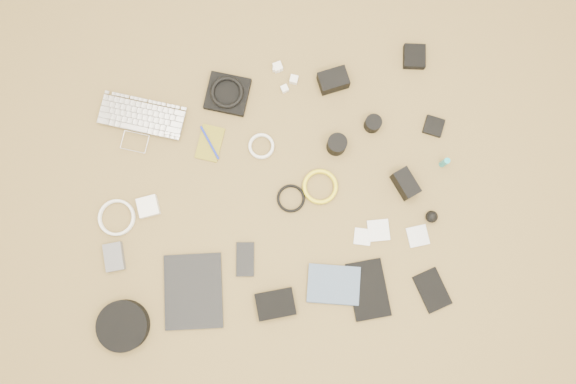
{
  "coord_description": "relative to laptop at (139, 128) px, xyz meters",
  "views": [
    {
      "loc": [
        0.02,
        -0.26,
        2.15
      ],
      "look_at": [
        0.05,
        0.03,
        0.02
      ],
      "focal_mm": 35.0,
      "sensor_mm": 36.0,
      "label": 1
    }
  ],
  "objects": [
    {
      "name": "battery_charger",
      "position": [
        -0.14,
        -0.49,
        0.0
      ],
      "size": [
        0.07,
        0.11,
        0.03
      ],
      "primitive_type": "cube",
      "rotation": [
        0.0,
        0.0,
        0.06
      ],
      "color": "#595A5F",
      "rests_on": "ground"
    },
    {
      "name": "charger_c",
      "position": [
        0.62,
        0.12,
        0.0
      ],
      "size": [
        0.04,
        0.04,
        0.03
      ],
      "primitive_type": "cube",
      "rotation": [
        0.0,
        0.0,
        -0.37
      ],
      "color": "white",
      "rests_on": "ground"
    },
    {
      "name": "lens_b",
      "position": [
        0.9,
        -0.1,
        0.02
      ],
      "size": [
        0.08,
        0.08,
        0.06
      ],
      "primitive_type": "cylinder",
      "rotation": [
        0.0,
        0.0,
        -0.18
      ],
      "color": "black",
      "rests_on": "ground"
    },
    {
      "name": "dslr_camera",
      "position": [
        0.77,
        0.09,
        0.02
      ],
      "size": [
        0.12,
        0.1,
        0.06
      ],
      "primitive_type": "cube",
      "rotation": [
        0.0,
        0.0,
        0.17
      ],
      "color": "black",
      "rests_on": "ground"
    },
    {
      "name": "headphone_case",
      "position": [
        -0.13,
        -0.74,
        0.01
      ],
      "size": [
        0.21,
        0.21,
        0.05
      ],
      "primitive_type": "cylinder",
      "rotation": [
        0.0,
        0.0,
        -0.13
      ],
      "color": "black",
      "rests_on": "ground"
    },
    {
      "name": "notebook_black_a",
      "position": [
        0.8,
        -0.73,
        -0.01
      ],
      "size": [
        0.15,
        0.22,
        0.02
      ],
      "primitive_type": "cube",
      "rotation": [
        0.0,
        0.0,
        0.05
      ],
      "color": "black",
      "rests_on": "ground"
    },
    {
      "name": "charger_a",
      "position": [
        0.56,
        0.17,
        0.0
      ],
      "size": [
        0.03,
        0.03,
        0.03
      ],
      "primitive_type": "cube",
      "rotation": [
        0.0,
        0.0,
        -0.22
      ],
      "color": "white",
      "rests_on": "ground"
    },
    {
      "name": "lens_pouch",
      "position": [
        1.11,
        0.15,
        0.0
      ],
      "size": [
        0.1,
        0.11,
        0.03
      ],
      "primitive_type": "cube",
      "rotation": [
        0.0,
        0.0,
        -0.16
      ],
      "color": "black",
      "rests_on": "ground"
    },
    {
      "name": "tablet",
      "position": [
        0.14,
        -0.65,
        -0.01
      ],
      "size": [
        0.24,
        0.3,
        0.01
      ],
      "primitive_type": "cube",
      "rotation": [
        0.0,
        0.0,
        -0.08
      ],
      "color": "black",
      "rests_on": "ground"
    },
    {
      "name": "cable_white_a",
      "position": [
        0.46,
        -0.13,
        -0.01
      ],
      "size": [
        0.11,
        0.11,
        0.01
      ],
      "primitive_type": "torus",
      "rotation": [
        0.0,
        0.0,
        -0.07
      ],
      "color": "white",
      "rests_on": "ground"
    },
    {
      "name": "cable_white_b",
      "position": [
        -0.12,
        -0.34,
        -0.01
      ],
      "size": [
        0.16,
        0.16,
        0.01
      ],
      "primitive_type": "torus",
      "rotation": [
        0.0,
        0.0,
        0.13
      ],
      "color": "white",
      "rests_on": "ground"
    },
    {
      "name": "drive_case",
      "position": [
        0.44,
        -0.74,
        0.0
      ],
      "size": [
        0.15,
        0.11,
        0.04
      ],
      "primitive_type": "cube",
      "rotation": [
        0.0,
        0.0,
        0.06
      ],
      "color": "black",
      "rests_on": "ground"
    },
    {
      "name": "lens_cleaner",
      "position": [
        1.15,
        -0.29,
        0.03
      ],
      "size": [
        0.02,
        0.02,
        0.08
      ],
      "primitive_type": "cylinder",
      "rotation": [
        0.0,
        0.0,
        0.04
      ],
      "color": "teal",
      "rests_on": "ground"
    },
    {
      "name": "lens_a",
      "position": [
        0.75,
        -0.17,
        0.03
      ],
      "size": [
        0.09,
        0.09,
        0.08
      ],
      "primitive_type": "cylinder",
      "rotation": [
        0.0,
        0.0,
        -0.31
      ],
      "color": "black",
      "rests_on": "ground"
    },
    {
      "name": "flash",
      "position": [
        0.99,
        -0.35,
        0.03
      ],
      "size": [
        0.1,
        0.13,
        0.08
      ],
      "primitive_type": "cube",
      "rotation": [
        0.0,
        0.0,
        0.39
      ],
      "color": "black",
      "rests_on": "ground"
    },
    {
      "name": "charger_d",
      "position": [
        0.58,
        0.08,
        -0.0
      ],
      "size": [
        0.03,
        0.03,
        0.02
      ],
      "primitive_type": "cube",
      "rotation": [
        0.0,
        0.0,
        0.32
      ],
      "color": "white",
      "rests_on": "ground"
    },
    {
      "name": "filter_case_left",
      "position": [
        0.8,
        -0.53,
        -0.01
      ],
      "size": [
        0.08,
        0.08,
        0.01
      ],
      "primitive_type": "cube",
      "rotation": [
        0.0,
        0.0,
        -0.25
      ],
      "color": "silver",
      "rests_on": "ground"
    },
    {
      "name": "air_blower",
      "position": [
        1.07,
        -0.49,
        0.01
      ],
      "size": [
        0.05,
        0.05,
        0.05
      ],
      "primitive_type": "sphere",
      "rotation": [
        0.0,
        0.0,
        -0.13
      ],
      "color": "black",
      "rests_on": "ground"
    },
    {
      "name": "cable_yellow",
      "position": [
        0.67,
        -0.32,
        -0.01
      ],
      "size": [
        0.17,
        0.17,
        0.02
      ],
      "primitive_type": "torus",
      "rotation": [
        0.0,
        0.0,
        0.26
      ],
      "color": "yellow",
      "rests_on": "ground"
    },
    {
      "name": "notebook_olive",
      "position": [
        0.27,
        -0.09,
        -0.01
      ],
      "size": [
        0.13,
        0.16,
        0.01
      ],
      "primitive_type": "cube",
      "rotation": [
        0.0,
        0.0,
        -0.36
      ],
      "color": "olive",
      "rests_on": "ground"
    },
    {
      "name": "filter_case_right",
      "position": [
        1.01,
        -0.56,
        -0.01
      ],
      "size": [
        0.08,
        0.08,
        0.01
      ],
      "primitive_type": "cube",
      "rotation": [
        0.0,
        0.0,
        0.08
      ],
      "color": "silver",
      "rests_on": "ground"
    },
    {
      "name": "notebook_black_b",
      "position": [
        1.03,
        -0.76,
        -0.01
      ],
      "size": [
        0.14,
        0.17,
        0.01
      ],
      "primitive_type": "cube",
      "rotation": [
        0.0,
        0.0,
        0.29
      ],
      "color": "black",
      "rests_on": "ground"
    },
    {
      "name": "paperback",
      "position": [
        0.65,
        -0.77,
        -0.0
      ],
      "size": [
        0.22,
        0.18,
        0.02
      ],
      "primitive_type": "imported",
      "rotation": [
        0.0,
        0.0,
        1.37
      ],
      "color": "#435671",
      "rests_on": "ground"
    },
    {
      "name": "headphones",
      "position": [
        0.36,
        0.09,
        0.02
      ],
      "size": [
        0.16,
        0.16,
        0.02
      ],
      "primitive_type": "torus",
      "rotation": [
        0.0,
        0.0,
        0.24
      ],
      "color": "black",
      "rests_on": "headphone_pouch"
    },
    {
      "name": "filter_case_mid",
      "position": [
        0.87,
        -0.52,
        -0.01
      ],
      "size": [
        0.08,
        0.08,
        0.01
      ],
      "primitive_type": "cube",
      "rotation": [
        0.0,
        0.0,
        -0.04
      ],
      "color": "silver",
      "rests_on": "ground"
    },
    {
      "name": "room_shell",
      "position": [
        0.49,
        -0.35,
        1.24
      ],
      "size": [
        4.04,
        4.04,
        2.58
      ],
      "color": "olive",
      "rests_on": "ground"
    },
    {
      "name": "cable_black",
      "position": [
        0.55,
        -0.35,
        -0.01
      ],
      "size": [
        0.12,
        0.12,
        0.01
      ],
      "primitive_type": "torus",
      "rotation": [
        0.0,
        0.0,
        -0.11
      ],
      "color": "black",
      "rests_on": "ground"
    },
    {
      "name": "headphone_pouch",
      "position": [
        0.36,
        0.09,
        0.0
      ],
      "size": [
        0.2,
        0.2,
        0.03
      ],
      "primitive_type": "cube",
      "rotation": [
        0.0,
        0.0,
        -0.33
      ],
      "color": "black",
      "rests_on": "ground"
    },
    {
      "name": "power_brick",
      "position": [
        0.01,
        -0.31,
        0.0
      ],
      "size": [
        0.09,
        0.09,
        0.03
      ],
      "primitive_type": "cube",
      "rotation": [
        0.0,
        0.0,
        0.13
      ],
      "color": "white",
      "rests_on": "ground"
    },
    {
      "name": "pen_blue",
      "position": [
        0.27,
        -0.09,
        -0.0
      ],
      "size": [
        0.06,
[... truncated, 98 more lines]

